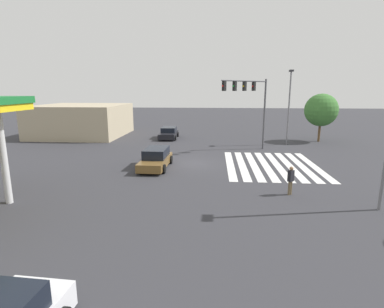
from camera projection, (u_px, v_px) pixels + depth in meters
ground_plane at (192, 164)px, 24.79m from camera, size 151.58×151.58×0.00m
crosswalk_markings at (271, 165)px, 24.32m from camera, size 9.54×7.25×0.01m
traffic_signal_mast at (250, 97)px, 28.33m from camera, size 4.58×4.58×7.02m
car_1 at (156, 159)px, 23.44m from camera, size 4.84×2.22×1.51m
car_3 at (169, 133)px, 37.46m from camera, size 4.90×2.26×1.39m
corner_building at (82, 120)px, 39.49m from camera, size 10.73×10.73×4.04m
pedestrian at (291, 179)px, 17.30m from camera, size 0.40×0.42×1.70m
street_light_pole_b at (289, 101)px, 32.27m from camera, size 0.80×0.36×8.04m
tree_corner_b at (321, 110)px, 34.45m from camera, size 3.74×3.74×5.56m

